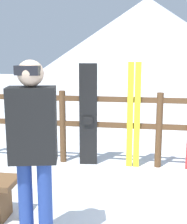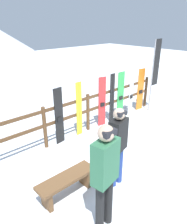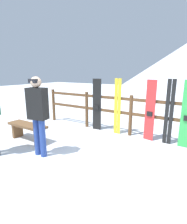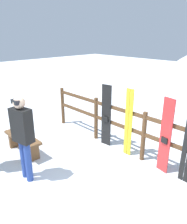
% 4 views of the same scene
% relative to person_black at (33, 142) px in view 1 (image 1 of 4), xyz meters
% --- Properties ---
extents(mountain_backdrop, '(18.00, 18.00, 6.00)m').
position_rel_person_black_xyz_m(mountain_backdrop, '(1.17, 24.20, 2.02)').
color(mountain_backdrop, silver).
rests_on(mountain_backdrop, ground).
extents(fence, '(6.04, 0.10, 1.14)m').
position_rel_person_black_xyz_m(fence, '(1.17, 2.20, -0.30)').
color(fence, brown).
rests_on(fence, ground).
extents(person_black, '(0.44, 0.30, 1.68)m').
position_rel_person_black_xyz_m(person_black, '(0.00, 0.00, 0.00)').
color(person_black, navy).
rests_on(person_black, ground).
extents(snowboard_black_stripe, '(0.27, 0.08, 1.57)m').
position_rel_person_black_xyz_m(snowboard_black_stripe, '(0.10, 2.14, -0.20)').
color(snowboard_black_stripe, black).
rests_on(snowboard_black_stripe, ground).
extents(ski_pair_yellow, '(0.19, 0.02, 1.59)m').
position_rel_person_black_xyz_m(ski_pair_yellow, '(0.79, 2.14, -0.19)').
color(ski_pair_yellow, yellow).
rests_on(ski_pair_yellow, ground).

